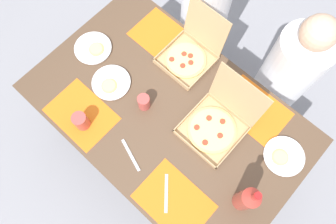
% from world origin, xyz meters
% --- Properties ---
extents(ground_plane, '(6.00, 6.00, 0.00)m').
position_xyz_m(ground_plane, '(0.00, 0.00, 0.00)').
color(ground_plane, gray).
extents(dining_table, '(1.51, 0.96, 0.72)m').
position_xyz_m(dining_table, '(0.00, 0.00, 0.62)').
color(dining_table, '#3F3328').
rests_on(dining_table, ground_plane).
extents(placemat_near_left, '(0.36, 0.26, 0.00)m').
position_xyz_m(placemat_near_left, '(-0.34, -0.33, 0.73)').
color(placemat_near_left, orange).
rests_on(placemat_near_left, dining_table).
extents(placemat_near_right, '(0.36, 0.26, 0.00)m').
position_xyz_m(placemat_near_right, '(0.34, -0.33, 0.73)').
color(placemat_near_right, orange).
rests_on(placemat_near_right, dining_table).
extents(placemat_far_left, '(0.36, 0.26, 0.00)m').
position_xyz_m(placemat_far_left, '(-0.34, 0.33, 0.73)').
color(placemat_far_left, orange).
rests_on(placemat_far_left, dining_table).
extents(placemat_far_right, '(0.36, 0.26, 0.00)m').
position_xyz_m(placemat_far_right, '(0.34, 0.33, 0.73)').
color(placemat_far_right, orange).
rests_on(placemat_far_right, dining_table).
extents(pizza_box_center, '(0.27, 0.31, 0.30)m').
position_xyz_m(pizza_box_center, '(-0.14, 0.34, 0.77)').
color(pizza_box_center, tan).
rests_on(pizza_box_center, dining_table).
extents(pizza_box_edge_far, '(0.30, 0.34, 0.33)m').
position_xyz_m(pizza_box_edge_far, '(0.24, 0.12, 0.78)').
color(pizza_box_edge_far, tan).
rests_on(pizza_box_edge_far, dining_table).
extents(plate_middle, '(0.22, 0.22, 0.03)m').
position_xyz_m(plate_middle, '(-0.35, -0.09, 0.73)').
color(plate_middle, white).
rests_on(plate_middle, dining_table).
extents(plate_near_right, '(0.22, 0.22, 0.03)m').
position_xyz_m(plate_near_right, '(-0.59, -0.01, 0.73)').
color(plate_near_right, white).
rests_on(plate_near_right, dining_table).
extents(plate_near_left, '(0.21, 0.21, 0.03)m').
position_xyz_m(plate_near_left, '(0.61, 0.22, 0.73)').
color(plate_near_left, white).
rests_on(plate_near_left, dining_table).
extents(soda_bottle, '(0.09, 0.09, 0.32)m').
position_xyz_m(soda_bottle, '(0.59, -0.10, 0.86)').
color(soda_bottle, '#B2382D').
rests_on(soda_bottle, dining_table).
extents(cup_clear_left, '(0.08, 0.08, 0.11)m').
position_xyz_m(cup_clear_left, '(-0.29, -0.36, 0.78)').
color(cup_clear_left, '#BF4742').
rests_on(cup_clear_left, dining_table).
extents(cup_spare, '(0.07, 0.07, 0.10)m').
position_xyz_m(cup_spare, '(-0.12, -0.06, 0.77)').
color(cup_spare, '#BF4742').
rests_on(cup_spare, dining_table).
extents(fork_by_near_right, '(0.19, 0.07, 0.00)m').
position_xyz_m(fork_by_near_right, '(0.02, -0.31, 0.73)').
color(fork_by_near_right, '#B7B7BC').
rests_on(fork_by_near_right, dining_table).
extents(fork_by_far_left, '(0.14, 0.15, 0.00)m').
position_xyz_m(fork_by_far_left, '(0.29, -0.33, 0.73)').
color(fork_by_far_left, '#B7B7BC').
rests_on(fork_by_far_left, dining_table).
extents(diner_left_seat, '(0.32, 0.32, 1.12)m').
position_xyz_m(diner_left_seat, '(-0.34, 0.74, 0.50)').
color(diner_left_seat, white).
rests_on(diner_left_seat, ground_plane).
extents(diner_right_seat, '(0.32, 0.32, 1.10)m').
position_xyz_m(diner_right_seat, '(0.34, 0.74, 0.49)').
color(diner_right_seat, white).
rests_on(diner_right_seat, ground_plane).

